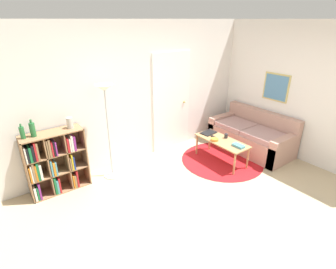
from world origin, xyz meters
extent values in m
plane|color=tan|center=(0.00, 0.00, 0.00)|extent=(14.00, 14.00, 0.00)
cube|color=silver|center=(0.00, 2.24, 1.30)|extent=(7.77, 0.05, 2.60)
cube|color=white|center=(0.66, 2.20, 1.01)|extent=(0.92, 0.02, 2.03)
sphere|color=tan|center=(0.98, 2.18, 0.97)|extent=(0.04, 0.04, 0.04)
cube|color=silver|center=(2.41, 1.11, 1.30)|extent=(0.05, 5.22, 2.60)
cube|color=tan|center=(2.38, 0.96, 1.33)|extent=(0.02, 0.55, 0.56)
cube|color=teal|center=(2.36, 0.96, 1.33)|extent=(0.01, 0.49, 0.50)
cylinder|color=#B2191E|center=(1.10, 1.10, 0.00)|extent=(1.61, 1.61, 0.01)
cube|color=#936B47|center=(-2.22, 2.03, 0.51)|extent=(0.02, 0.34, 1.02)
cube|color=#936B47|center=(-1.32, 2.03, 0.51)|extent=(0.02, 0.34, 1.02)
cube|color=#936B47|center=(-1.77, 2.03, 1.01)|extent=(0.91, 0.34, 0.02)
cube|color=#936B47|center=(-1.77, 2.03, 0.01)|extent=(0.91, 0.34, 0.02)
cube|color=#936B47|center=(-1.77, 2.19, 0.51)|extent=(0.91, 0.02, 1.02)
cube|color=#936B47|center=(-1.92, 2.03, 0.51)|extent=(0.02, 0.32, 0.98)
cube|color=#936B47|center=(-1.63, 2.03, 0.51)|extent=(0.02, 0.32, 0.98)
cube|color=#936B47|center=(-1.77, 2.03, 0.35)|extent=(0.87, 0.32, 0.02)
cube|color=#936B47|center=(-1.77, 2.03, 0.67)|extent=(0.87, 0.32, 0.02)
cube|color=silver|center=(-2.18, 1.97, 0.13)|extent=(0.03, 0.21, 0.22)
cube|color=#196B38|center=(-2.15, 1.99, 0.13)|extent=(0.02, 0.25, 0.22)
cube|color=#7F287A|center=(-2.12, 1.99, 0.15)|extent=(0.03, 0.25, 0.27)
cube|color=#196B38|center=(-1.88, 1.98, 0.16)|extent=(0.03, 0.24, 0.29)
cube|color=teal|center=(-1.85, 1.96, 0.14)|extent=(0.03, 0.19, 0.23)
cube|color=#B21E23|center=(-1.82, 1.98, 0.15)|extent=(0.03, 0.23, 0.26)
cube|color=orange|center=(-1.60, 1.99, 0.13)|extent=(0.02, 0.25, 0.22)
cube|color=olive|center=(-1.57, 1.97, 0.13)|extent=(0.03, 0.22, 0.22)
cube|color=#B21E23|center=(-1.53, 1.97, 0.16)|extent=(0.03, 0.21, 0.29)
cube|color=orange|center=(-2.19, 1.96, 0.48)|extent=(0.02, 0.19, 0.25)
cube|color=silver|center=(-2.17, 1.98, 0.49)|extent=(0.02, 0.24, 0.27)
cube|color=olive|center=(-2.14, 1.97, 0.50)|extent=(0.03, 0.21, 0.29)
cube|color=orange|center=(-2.11, 1.98, 0.48)|extent=(0.02, 0.24, 0.26)
cube|color=#196B38|center=(-2.08, 1.99, 0.50)|extent=(0.03, 0.25, 0.29)
cube|color=silver|center=(-2.04, 1.96, 0.48)|extent=(0.03, 0.20, 0.25)
cube|color=teal|center=(-1.89, 1.98, 0.49)|extent=(0.02, 0.24, 0.26)
cube|color=orange|center=(-1.85, 1.99, 0.46)|extent=(0.03, 0.25, 0.22)
cube|color=teal|center=(-1.82, 1.98, 0.47)|extent=(0.02, 0.24, 0.22)
cube|color=olive|center=(-1.60, 1.99, 0.46)|extent=(0.02, 0.26, 0.22)
cube|color=gold|center=(-1.57, 1.96, 0.49)|extent=(0.02, 0.20, 0.27)
cube|color=navy|center=(-1.54, 1.98, 0.47)|extent=(0.02, 0.23, 0.22)
cube|color=silver|center=(-2.19, 1.98, 0.80)|extent=(0.02, 0.23, 0.24)
cube|color=black|center=(-2.16, 1.96, 0.80)|extent=(0.02, 0.19, 0.23)
cube|color=#196B38|center=(-2.13, 1.99, 0.80)|extent=(0.03, 0.25, 0.24)
cube|color=black|center=(-2.09, 1.97, 0.81)|extent=(0.03, 0.23, 0.26)
cube|color=#B21E23|center=(-2.05, 1.99, 0.83)|extent=(0.03, 0.26, 0.29)
cube|color=olive|center=(-2.03, 1.98, 0.82)|extent=(0.03, 0.23, 0.27)
cube|color=olive|center=(-1.89, 1.96, 0.82)|extent=(0.02, 0.19, 0.28)
cube|color=olive|center=(-1.86, 1.97, 0.83)|extent=(0.03, 0.21, 0.29)
cube|color=#B21E23|center=(-1.83, 1.98, 0.80)|extent=(0.02, 0.24, 0.24)
cube|color=black|center=(-1.80, 1.99, 0.80)|extent=(0.02, 0.26, 0.25)
cube|color=#7F287A|center=(-1.77, 1.99, 0.79)|extent=(0.02, 0.26, 0.22)
cube|color=#B21E23|center=(-1.59, 1.98, 0.80)|extent=(0.03, 0.24, 0.23)
cube|color=silver|center=(-1.56, 1.96, 0.79)|extent=(0.02, 0.20, 0.22)
cube|color=silver|center=(-1.53, 1.98, 0.81)|extent=(0.03, 0.24, 0.26)
cube|color=#7F287A|center=(-1.49, 2.00, 0.80)|extent=(0.03, 0.27, 0.24)
cylinder|color=#B7B7BC|center=(-0.91, 1.89, 0.01)|extent=(0.31, 0.31, 0.01)
cylinder|color=#B7B7BC|center=(-0.91, 1.89, 0.83)|extent=(0.02, 0.02, 1.56)
cone|color=white|center=(-0.91, 1.89, 1.61)|extent=(0.29, 0.29, 0.10)
cube|color=tan|center=(1.95, 1.10, 0.21)|extent=(0.84, 1.72, 0.43)
cube|color=tan|center=(2.29, 1.10, 0.41)|extent=(0.16, 1.72, 0.81)
cube|color=tan|center=(1.95, 0.32, 0.28)|extent=(0.84, 0.16, 0.57)
cube|color=tan|center=(1.95, 1.88, 0.28)|extent=(0.84, 0.16, 0.57)
cube|color=tan|center=(1.87, 0.75, 0.48)|extent=(0.64, 0.68, 0.10)
cube|color=tan|center=(1.87, 1.45, 0.48)|extent=(0.64, 0.68, 0.10)
cube|color=#AD7F51|center=(1.06, 1.11, 0.44)|extent=(0.45, 1.08, 0.02)
cylinder|color=#AD7F51|center=(0.87, 0.61, 0.22)|extent=(0.04, 0.04, 0.43)
cylinder|color=#AD7F51|center=(0.87, 1.61, 0.22)|extent=(0.04, 0.04, 0.43)
cylinder|color=#AD7F51|center=(1.24, 0.61, 0.22)|extent=(0.04, 0.04, 0.43)
cylinder|color=#AD7F51|center=(1.24, 1.61, 0.22)|extent=(0.04, 0.04, 0.43)
cube|color=black|center=(1.08, 1.50, 0.47)|extent=(0.33, 0.25, 0.02)
cylinder|color=orange|center=(0.93, 1.18, 0.48)|extent=(0.15, 0.15, 0.04)
cube|color=teal|center=(1.08, 0.73, 0.46)|extent=(0.13, 0.22, 0.02)
cube|color=teal|center=(1.08, 0.73, 0.49)|extent=(0.13, 0.22, 0.03)
cylinder|color=#28282D|center=(1.19, 1.13, 0.50)|extent=(0.07, 0.07, 0.09)
cube|color=black|center=(1.01, 1.27, 0.47)|extent=(0.07, 0.18, 0.02)
cylinder|color=#236633|center=(-2.15, 2.03, 1.11)|extent=(0.07, 0.07, 0.18)
cylinder|color=#236633|center=(-2.15, 2.03, 1.22)|extent=(0.03, 0.03, 0.04)
cylinder|color=#236633|center=(-2.01, 2.02, 1.12)|extent=(0.08, 0.08, 0.21)
cylinder|color=#236633|center=(-2.01, 2.02, 1.26)|extent=(0.03, 0.03, 0.05)
cylinder|color=#B7B2A8|center=(-1.47, 2.03, 1.11)|extent=(0.10, 0.10, 0.18)
camera|label=1|loc=(-2.50, -1.96, 2.60)|focal=28.00mm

